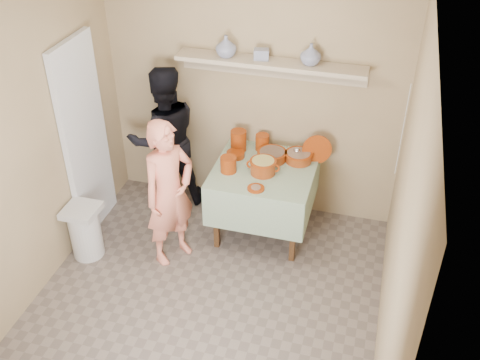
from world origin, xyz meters
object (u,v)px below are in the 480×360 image
(cazuela_rice, at_px, (263,166))
(trash_bin, at_px, (85,231))
(serving_table, at_px, (264,178))
(person_helper, at_px, (165,139))
(person_cook, at_px, (169,193))

(cazuela_rice, xyz_separation_m, trash_bin, (-1.57, -0.74, -0.56))
(serving_table, relative_size, cazuela_rice, 2.95)
(serving_table, bearing_deg, person_helper, 169.34)
(person_helper, bearing_deg, cazuela_rice, 130.28)
(cazuela_rice, relative_size, trash_bin, 0.59)
(person_helper, distance_m, cazuela_rice, 1.16)
(trash_bin, bearing_deg, person_cook, 14.58)
(person_cook, relative_size, cazuela_rice, 4.46)
(cazuela_rice, bearing_deg, serving_table, 92.84)
(person_helper, bearing_deg, person_cook, 79.51)
(person_cook, height_order, trash_bin, person_cook)
(serving_table, xyz_separation_m, trash_bin, (-1.57, -0.82, -0.36))
(serving_table, relative_size, trash_bin, 1.74)
(person_cook, bearing_deg, person_helper, 56.01)
(serving_table, bearing_deg, cazuela_rice, -87.16)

